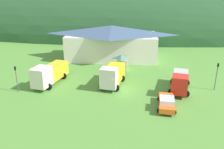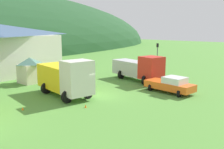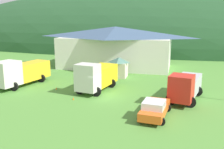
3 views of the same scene
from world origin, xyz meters
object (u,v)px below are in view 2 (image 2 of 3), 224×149
Objects in this scene: traffic_light_east at (157,55)px; flatbed_truck_yellow at (66,77)px; crane_truck_red at (139,68)px; traffic_cone_mid_row at (23,110)px; play_shed_cream at (30,70)px; traffic_cone_near_pickup at (86,108)px; service_pickup_orange at (171,85)px.

flatbed_truck_yellow is at bearing 178.50° from traffic_light_east.
flatbed_truck_yellow reaches higher than crane_truck_red.
traffic_light_east is 8.17× the size of traffic_cone_mid_row.
traffic_cone_mid_row is (-6.03, -8.55, -1.55)m from play_shed_cream.
crane_truck_red is (10.36, -1.26, -0.23)m from flatbed_truck_yellow.
flatbed_truck_yellow is at bearing 8.21° from traffic_cone_mid_row.
play_shed_cream is 12.23m from traffic_cone_near_pickup.
crane_truck_red is at bearing 160.80° from service_pickup_orange.
play_shed_cream is at bearing 150.94° from traffic_light_east.
service_pickup_orange is (7.67, -6.94, -1.01)m from flatbed_truck_yellow.
crane_truck_red is 12.98× the size of traffic_cone_near_pickup.
crane_truck_red is 6.33m from service_pickup_orange.
crane_truck_red is 5.67m from traffic_light_east.
crane_truck_red is 1.75× the size of traffic_light_east.
service_pickup_orange is 8.96× the size of traffic_cone_near_pickup.
service_pickup_orange is at bearing 57.70° from flatbed_truck_yellow.
service_pickup_orange reaches higher than traffic_cone_mid_row.
traffic_cone_near_pickup is 1.10× the size of traffic_cone_mid_row.
crane_truck_red is at bearing -44.24° from play_shed_cream.
flatbed_truck_yellow is 5.38m from traffic_cone_mid_row.
crane_truck_red is 12.12m from traffic_cone_near_pickup.
traffic_cone_mid_row is (-3.69, 3.35, 0.00)m from traffic_cone_near_pickup.
flatbed_truck_yellow is 1.66× the size of traffic_light_east.
service_pickup_orange is 10.63m from traffic_light_east.
flatbed_truck_yellow is (-1.03, -7.83, 0.28)m from play_shed_cream.
traffic_cone_near_pickup is (-2.34, -11.91, -1.55)m from play_shed_cream.
crane_truck_red is (9.33, -9.09, 0.06)m from play_shed_cream.
play_shed_cream is 0.42× the size of flatbed_truck_yellow.
traffic_cone_near_pickup is (-1.32, -4.08, -1.83)m from flatbed_truck_yellow.
traffic_cone_mid_row is (-20.88, -0.31, -2.63)m from traffic_light_east.
flatbed_truck_yellow is 15.90m from traffic_light_east.
flatbed_truck_yellow is at bearing -97.47° from play_shed_cream.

